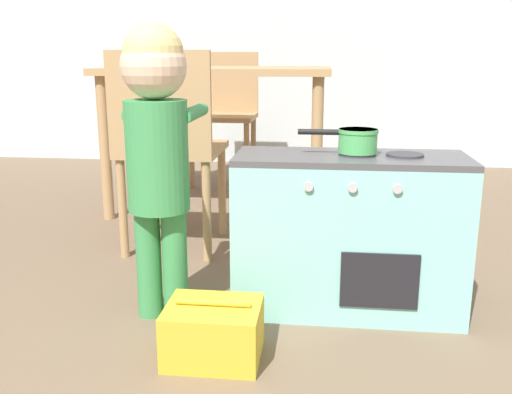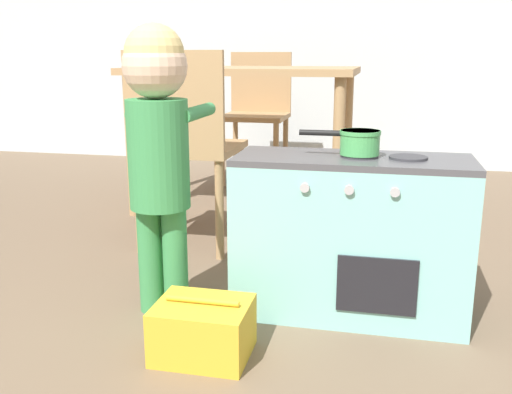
# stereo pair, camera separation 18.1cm
# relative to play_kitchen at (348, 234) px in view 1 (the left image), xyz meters

# --- Properties ---
(play_kitchen) EXTENTS (0.74, 0.31, 0.53)m
(play_kitchen) POSITION_rel_play_kitchen_xyz_m (0.00, 0.00, 0.00)
(play_kitchen) COLOR #8CD1CC
(play_kitchen) RESTS_ON ground_plane
(toy_pot) EXTENTS (0.25, 0.13, 0.08)m
(toy_pot) POSITION_rel_play_kitchen_xyz_m (0.01, 0.00, 0.31)
(toy_pot) COLOR #4CAD5B
(toy_pot) RESTS_ON play_kitchen
(child_figure) EXTENTS (0.22, 0.37, 0.93)m
(child_figure) POSITION_rel_play_kitchen_xyz_m (-0.60, -0.12, 0.34)
(child_figure) COLOR #3D9351
(child_figure) RESTS_ON ground_plane
(toy_basket) EXTENTS (0.26, 0.21, 0.18)m
(toy_basket) POSITION_rel_play_kitchen_xyz_m (-0.38, -0.38, -0.18)
(toy_basket) COLOR gold
(toy_basket) RESTS_ON ground_plane
(dining_table) EXTENTS (1.19, 0.77, 0.77)m
(dining_table) POSITION_rel_play_kitchen_xyz_m (-0.66, 1.27, 0.40)
(dining_table) COLOR tan
(dining_table) RESTS_ON ground_plane
(dining_chair_near) EXTENTS (0.42, 0.42, 0.85)m
(dining_chair_near) POSITION_rel_play_kitchen_xyz_m (-0.73, 0.51, 0.21)
(dining_chair_near) COLOR tan
(dining_chair_near) RESTS_ON ground_plane
(dining_chair_far) EXTENTS (0.42, 0.42, 0.85)m
(dining_chair_far) POSITION_rel_play_kitchen_xyz_m (-0.75, 1.97, 0.21)
(dining_chair_far) COLOR tan
(dining_chair_far) RESTS_ON ground_plane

